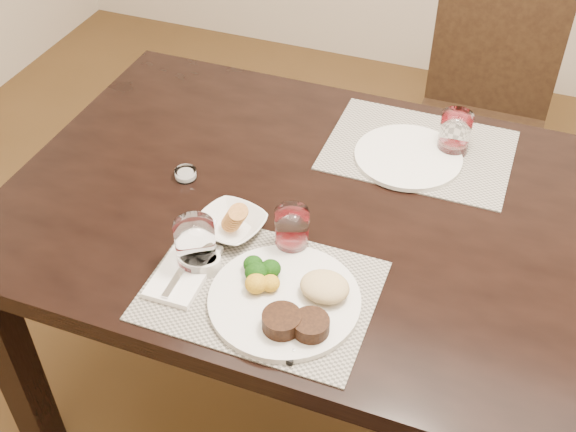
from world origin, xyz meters
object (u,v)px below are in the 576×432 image
at_px(chair_far, 482,109).
at_px(dinner_plate, 291,299).
at_px(wine_glass_near, 292,232).
at_px(far_plate, 408,157).
at_px(cracker_bowl, 231,224).
at_px(steak_knife, 304,331).

bearing_deg(chair_far, dinner_plate, -99.93).
height_order(wine_glass_near, far_plate, wine_glass_near).
height_order(dinner_plate, cracker_bowl, cracker_bowl).
xyz_separation_m(dinner_plate, steak_knife, (0.05, -0.06, -0.01)).
height_order(chair_far, dinner_plate, chair_far).
bearing_deg(dinner_plate, cracker_bowl, 146.30).
bearing_deg(wine_glass_near, steak_knife, -64.05).
height_order(cracker_bowl, far_plate, cracker_bowl).
bearing_deg(far_plate, cracker_bowl, -127.26).
relative_size(cracker_bowl, wine_glass_near, 1.70).
relative_size(dinner_plate, cracker_bowl, 1.79).
xyz_separation_m(steak_knife, wine_glass_near, (-0.10, 0.21, 0.04)).
relative_size(dinner_plate, wine_glass_near, 3.05).
bearing_deg(cracker_bowl, steak_knife, -40.89).
distance_m(wine_glass_near, far_plate, 0.43).
distance_m(dinner_plate, steak_knife, 0.08).
xyz_separation_m(cracker_bowl, far_plate, (0.30, 0.40, -0.01)).
bearing_deg(steak_knife, dinner_plate, 134.99).
distance_m(steak_knife, wine_glass_near, 0.24).
bearing_deg(steak_knife, wine_glass_near, 120.45).
bearing_deg(chair_far, cracker_bowl, -110.95).
xyz_separation_m(chair_far, cracker_bowl, (-0.42, -1.09, 0.27)).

